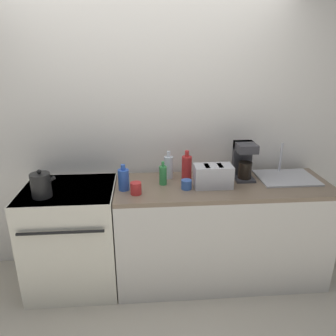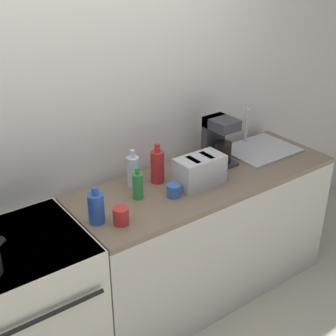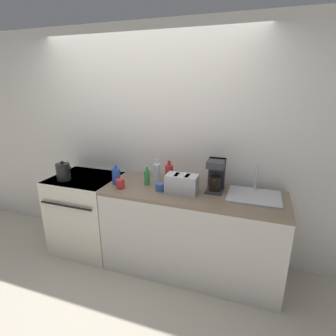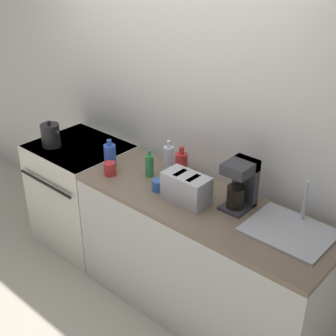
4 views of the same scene
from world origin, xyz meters
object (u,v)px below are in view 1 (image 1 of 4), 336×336
at_px(cup_red, 136,188).
at_px(bottle_green, 163,175).
at_px(bottle_clear, 169,167).
at_px(coffee_maker, 244,160).
at_px(toaster, 213,176).
at_px(bottle_blue, 124,179).
at_px(stove, 73,236).
at_px(bottle_red, 187,167).
at_px(kettle, 41,185).
at_px(cup_blue, 186,184).

bearing_deg(cup_red, bottle_green, 38.34).
bearing_deg(bottle_clear, coffee_maker, -4.41).
relative_size(toaster, bottle_blue, 1.44).
bearing_deg(bottle_blue, toaster, 0.54).
relative_size(coffee_maker, bottle_clear, 1.32).
relative_size(bottle_clear, bottle_blue, 1.14).
distance_m(toaster, bottle_green, 0.42).
bearing_deg(stove, bottle_red, 7.10).
relative_size(toaster, cup_red, 3.21).
bearing_deg(bottle_green, kettle, -170.04).
bearing_deg(coffee_maker, bottle_green, -172.69).
bearing_deg(bottle_blue, bottle_red, 19.22).
distance_m(bottle_red, bottle_blue, 0.57).
distance_m(coffee_maker, bottle_red, 0.51).
xyz_separation_m(coffee_maker, bottle_red, (-0.50, 0.01, -0.06)).
bearing_deg(bottle_green, stove, -178.29).
bearing_deg(bottle_blue, cup_red, -42.93).
bearing_deg(coffee_maker, bottle_clear, 175.59).
relative_size(toaster, bottle_green, 1.54).
bearing_deg(cup_blue, bottle_green, 149.33).
bearing_deg(bottle_red, kettle, -167.03).
distance_m(kettle, bottle_green, 0.97).
height_order(coffee_maker, cup_red, coffee_maker).
height_order(coffee_maker, bottle_red, coffee_maker).
relative_size(toaster, coffee_maker, 0.96).
distance_m(kettle, toaster, 1.37).
xyz_separation_m(stove, bottle_blue, (0.47, -0.06, 0.54)).
bearing_deg(bottle_red, coffee_maker, -1.10).
distance_m(coffee_maker, bottle_clear, 0.66).
bearing_deg(cup_blue, cup_red, -170.48).
distance_m(stove, coffee_maker, 1.64).
bearing_deg(kettle, cup_red, -0.89).
bearing_deg(bottle_red, cup_red, -147.52).
height_order(coffee_maker, cup_blue, coffee_maker).
height_order(toaster, bottle_blue, bottle_blue).
distance_m(kettle, bottle_red, 1.20).
xyz_separation_m(stove, cup_red, (0.57, -0.16, 0.50)).
bearing_deg(coffee_maker, cup_blue, -159.21).
relative_size(kettle, cup_red, 2.29).
distance_m(toaster, bottle_blue, 0.74).
height_order(bottle_clear, cup_blue, bottle_clear).
distance_m(stove, toaster, 1.32).
xyz_separation_m(bottle_clear, cup_blue, (0.13, -0.25, -0.07)).
relative_size(bottle_green, bottle_blue, 0.94).
height_order(toaster, bottle_green, bottle_green).
xyz_separation_m(kettle, toaster, (1.37, 0.09, -0.00)).
distance_m(stove, bottle_red, 1.16).
height_order(toaster, bottle_clear, bottle_clear).
bearing_deg(bottle_blue, bottle_green, 14.91).
xyz_separation_m(stove, kettle, (-0.16, -0.14, 0.55)).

